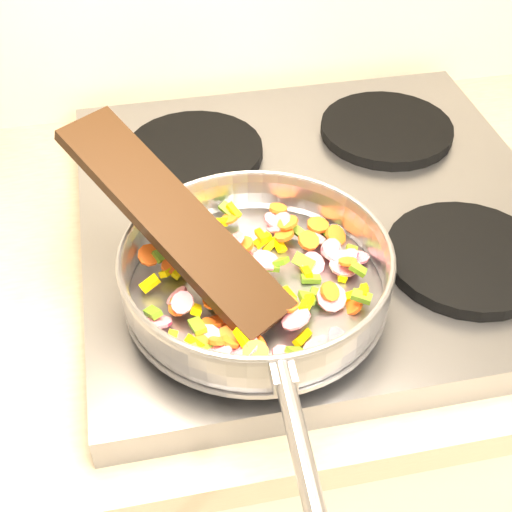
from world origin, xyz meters
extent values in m
cube|color=#939399|center=(-0.70, 1.67, 0.92)|extent=(0.60, 0.60, 0.04)
cylinder|color=black|center=(-0.84, 1.52, 0.95)|extent=(0.19, 0.19, 0.02)
cylinder|color=black|center=(-0.56, 1.52, 0.95)|extent=(0.19, 0.19, 0.02)
cylinder|color=black|center=(-0.84, 1.81, 0.95)|extent=(0.19, 0.19, 0.02)
cylinder|color=black|center=(-0.56, 1.81, 0.95)|extent=(0.19, 0.19, 0.02)
cylinder|color=#9E9EA5|center=(-0.81, 1.51, 0.96)|extent=(0.29, 0.29, 0.01)
torus|color=#9E9EA5|center=(-0.81, 1.51, 0.99)|extent=(0.33, 0.33, 0.05)
torus|color=#9E9EA5|center=(-0.81, 1.51, 1.01)|extent=(0.29, 0.29, 0.01)
cylinder|color=#9E9EA5|center=(-0.82, 1.27, 1.01)|extent=(0.03, 0.19, 0.02)
cube|color=#9E9EA5|center=(-0.82, 1.36, 1.00)|extent=(0.02, 0.03, 0.02)
cylinder|color=#CD1442|center=(-0.87, 1.41, 0.98)|extent=(0.04, 0.04, 0.02)
cylinder|color=#CD1442|center=(-0.81, 1.40, 0.97)|extent=(0.04, 0.04, 0.02)
cylinder|color=#FF6019|center=(-0.77, 1.57, 0.98)|extent=(0.03, 0.03, 0.01)
cube|color=#598C1B|center=(-0.86, 1.55, 0.98)|extent=(0.02, 0.02, 0.01)
cube|color=#598C1B|center=(-0.84, 1.58, 0.97)|extent=(0.02, 0.01, 0.01)
cylinder|color=#FF6019|center=(-0.90, 1.49, 0.98)|extent=(0.03, 0.03, 0.02)
cube|color=#598C1B|center=(-0.76, 1.53, 0.97)|extent=(0.03, 0.02, 0.02)
cube|color=#598C1B|center=(-0.75, 1.51, 0.97)|extent=(0.02, 0.01, 0.01)
cube|color=#598C1B|center=(-0.91, 1.56, 0.98)|extent=(0.02, 0.02, 0.02)
cylinder|color=#CD1442|center=(-0.72, 1.54, 0.97)|extent=(0.03, 0.04, 0.02)
cube|color=#598C1B|center=(-0.77, 1.47, 0.98)|extent=(0.02, 0.02, 0.02)
cube|color=yellow|center=(-0.82, 1.56, 0.97)|extent=(0.02, 0.02, 0.02)
cylinder|color=#FF6019|center=(-0.71, 1.57, 0.97)|extent=(0.04, 0.03, 0.02)
cube|color=yellow|center=(-0.78, 1.48, 0.97)|extent=(0.01, 0.02, 0.01)
cube|color=yellow|center=(-0.77, 1.41, 0.97)|extent=(0.02, 0.02, 0.01)
cylinder|color=#CD1442|center=(-0.85, 1.58, 0.96)|extent=(0.03, 0.04, 0.03)
cylinder|color=#FF6019|center=(-0.72, 1.59, 0.97)|extent=(0.03, 0.03, 0.01)
cube|color=yellow|center=(-0.90, 1.55, 0.97)|extent=(0.02, 0.03, 0.02)
cylinder|color=#CD1442|center=(-0.81, 1.48, 0.98)|extent=(0.03, 0.03, 0.02)
cylinder|color=#FF6019|center=(-0.92, 1.56, 0.98)|extent=(0.03, 0.03, 0.02)
cube|color=#598C1B|center=(-0.85, 1.57, 0.98)|extent=(0.02, 0.02, 0.01)
cube|color=yellow|center=(-0.89, 1.43, 0.98)|extent=(0.02, 0.02, 0.01)
cube|color=#598C1B|center=(-0.78, 1.53, 0.98)|extent=(0.02, 0.02, 0.02)
cylinder|color=#FF6019|center=(-0.82, 1.57, 0.98)|extent=(0.03, 0.03, 0.01)
cylinder|color=#CD1442|center=(-0.82, 1.55, 0.97)|extent=(0.04, 0.04, 0.02)
cylinder|color=#FF6019|center=(-0.85, 1.48, 0.98)|extent=(0.03, 0.02, 0.02)
cube|color=#598C1B|center=(-0.86, 1.50, 0.97)|extent=(0.01, 0.02, 0.02)
cylinder|color=#CD1442|center=(-0.87, 1.51, 0.99)|extent=(0.04, 0.04, 0.02)
cylinder|color=#CD1442|center=(-0.90, 1.48, 0.99)|extent=(0.03, 0.03, 0.02)
cylinder|color=#FF6019|center=(-0.82, 1.62, 0.98)|extent=(0.03, 0.03, 0.01)
cylinder|color=#CD1442|center=(-0.90, 1.50, 0.98)|extent=(0.02, 0.03, 0.03)
cube|color=#598C1B|center=(-0.70, 1.54, 0.97)|extent=(0.02, 0.02, 0.01)
cylinder|color=#CD1442|center=(-0.80, 1.53, 0.98)|extent=(0.03, 0.03, 0.01)
cube|color=#598C1B|center=(-0.82, 1.63, 0.98)|extent=(0.02, 0.03, 0.02)
cube|color=yellow|center=(-0.86, 1.40, 0.97)|extent=(0.02, 0.02, 0.02)
cube|color=#598C1B|center=(-0.80, 1.53, 0.98)|extent=(0.03, 0.02, 0.01)
cube|color=yellow|center=(-0.80, 1.57, 0.98)|extent=(0.01, 0.02, 0.01)
cube|color=yellow|center=(-0.83, 1.39, 0.97)|extent=(0.02, 0.03, 0.01)
cylinder|color=#FF6019|center=(-0.72, 1.46, 0.97)|extent=(0.02, 0.03, 0.02)
cylinder|color=#CD1442|center=(-0.75, 1.53, 0.97)|extent=(0.03, 0.03, 0.02)
cube|color=yellow|center=(-0.84, 1.62, 0.97)|extent=(0.03, 0.02, 0.01)
cube|color=#598C1B|center=(-0.81, 1.51, 0.98)|extent=(0.01, 0.02, 0.01)
cylinder|color=#FF6019|center=(-0.71, 1.51, 0.98)|extent=(0.03, 0.03, 0.01)
cylinder|color=#FF6019|center=(-0.84, 1.57, 0.97)|extent=(0.03, 0.03, 0.02)
cylinder|color=#CD1442|center=(-0.85, 1.45, 0.98)|extent=(0.04, 0.03, 0.02)
cylinder|color=#CD1442|center=(-0.83, 1.57, 0.98)|extent=(0.04, 0.04, 0.03)
cylinder|color=#CD1442|center=(-0.77, 1.41, 0.98)|extent=(0.04, 0.04, 0.02)
cylinder|color=#CD1442|center=(-0.77, 1.59, 0.98)|extent=(0.04, 0.04, 0.03)
cube|color=yellow|center=(-0.79, 1.58, 0.97)|extent=(0.02, 0.02, 0.01)
cylinder|color=#FF6019|center=(-0.86, 1.48, 0.99)|extent=(0.03, 0.03, 0.01)
cylinder|color=#FF6019|center=(-0.85, 1.43, 0.98)|extent=(0.02, 0.02, 0.02)
cube|color=yellow|center=(-0.76, 1.52, 0.97)|extent=(0.01, 0.03, 0.01)
cube|color=#598C1B|center=(-0.83, 1.48, 0.97)|extent=(0.02, 0.02, 0.01)
cylinder|color=#FF6019|center=(-0.82, 1.50, 0.97)|extent=(0.03, 0.03, 0.02)
cylinder|color=#FF6019|center=(-0.88, 1.44, 0.98)|extent=(0.02, 0.02, 0.01)
cylinder|color=#CD1442|center=(-0.88, 1.57, 0.97)|extent=(0.04, 0.03, 0.03)
cube|color=#598C1B|center=(-0.70, 1.50, 0.98)|extent=(0.02, 0.02, 0.01)
cylinder|color=#CD1442|center=(-0.79, 1.44, 0.98)|extent=(0.03, 0.03, 0.02)
cylinder|color=#CD1442|center=(-0.86, 1.45, 0.97)|extent=(0.04, 0.04, 0.01)
cube|color=#598C1B|center=(-0.86, 1.60, 0.97)|extent=(0.02, 0.02, 0.01)
cube|color=#598C1B|center=(-0.75, 1.59, 0.97)|extent=(0.02, 0.02, 0.01)
cylinder|color=#FF6019|center=(-0.76, 1.62, 0.98)|extent=(0.02, 0.02, 0.01)
cube|color=yellow|center=(-0.84, 1.42, 0.99)|extent=(0.02, 0.02, 0.01)
cube|color=yellow|center=(-0.83, 1.49, 0.97)|extent=(0.03, 0.02, 0.01)
cube|color=yellow|center=(-0.85, 1.48, 0.98)|extent=(0.02, 0.02, 0.01)
cube|color=yellow|center=(-0.77, 1.57, 0.97)|extent=(0.02, 0.02, 0.02)
cube|color=#598C1B|center=(-0.84, 1.42, 0.97)|extent=(0.03, 0.02, 0.01)
cylinder|color=#CD1442|center=(-0.71, 1.52, 0.97)|extent=(0.04, 0.04, 0.01)
cube|color=#598C1B|center=(-0.85, 1.62, 0.99)|extent=(0.02, 0.02, 0.01)
cylinder|color=#FF6019|center=(-0.83, 1.42, 0.97)|extent=(0.03, 0.03, 0.02)
cube|color=#598C1B|center=(-0.80, 1.40, 0.98)|extent=(0.02, 0.02, 0.02)
cube|color=#598C1B|center=(-0.84, 1.40, 0.98)|extent=(0.02, 0.02, 0.02)
cylinder|color=#CD1442|center=(-0.79, 1.46, 0.97)|extent=(0.04, 0.04, 0.02)
cylinder|color=#CD1442|center=(-0.73, 1.57, 0.97)|extent=(0.04, 0.03, 0.02)
cylinder|color=#FF6019|center=(-0.87, 1.46, 0.97)|extent=(0.03, 0.03, 0.02)
cylinder|color=#CD1442|center=(-0.77, 1.60, 0.98)|extent=(0.03, 0.03, 0.01)
cube|color=#598C1B|center=(-0.75, 1.48, 0.97)|extent=(0.02, 0.02, 0.01)
cube|color=#598C1B|center=(-0.71, 1.58, 0.97)|extent=(0.02, 0.02, 0.01)
cylinder|color=#FF6019|center=(-0.79, 1.46, 0.98)|extent=(0.03, 0.03, 0.01)
cylinder|color=#FF6019|center=(-0.84, 1.41, 0.98)|extent=(0.03, 0.03, 0.01)
cylinder|color=#CD1442|center=(-0.71, 1.52, 0.98)|extent=(0.03, 0.03, 0.01)
cube|color=yellow|center=(-0.88, 1.48, 0.98)|extent=(0.01, 0.02, 0.02)
cube|color=#598C1B|center=(-0.83, 1.50, 0.99)|extent=(0.02, 0.03, 0.01)
cylinder|color=#CD1442|center=(-0.71, 1.52, 0.97)|extent=(0.03, 0.03, 0.03)
cube|color=yellow|center=(-0.91, 1.44, 0.98)|extent=(0.02, 0.02, 0.02)
cube|color=yellow|center=(-0.78, 1.43, 0.97)|extent=(0.03, 0.03, 0.02)
cylinder|color=#FF6019|center=(-0.84, 1.40, 0.97)|extent=(0.04, 0.04, 0.02)
cube|color=yellow|center=(-0.77, 1.46, 0.98)|extent=(0.02, 0.03, 0.01)
cylinder|color=#FF6019|center=(-0.76, 1.59, 0.99)|extent=(0.03, 0.03, 0.01)
cube|color=yellow|center=(-0.82, 1.62, 0.98)|extent=(0.02, 0.02, 0.01)
cylinder|color=#CD1442|center=(-0.92, 1.48, 0.97)|extent=(0.04, 0.04, 0.02)
cube|color=yellow|center=(-0.72, 1.51, 0.97)|extent=(0.01, 0.02, 0.01)
cylinder|color=#FF6019|center=(-0.83, 1.50, 0.97)|extent=(0.03, 0.03, 0.02)
cube|color=yellow|center=(-0.87, 1.59, 0.97)|extent=(0.02, 0.02, 0.02)
cube|color=#598C1B|center=(-0.93, 1.49, 0.97)|extent=(0.02, 0.03, 0.02)
cylinder|color=#FF6019|center=(-0.86, 1.44, 0.98)|extent=(0.04, 0.04, 0.01)
cylinder|color=#FF6019|center=(-0.74, 1.56, 0.98)|extent=(0.03, 0.03, 0.02)
cylinder|color=#FF6019|center=(-0.74, 1.47, 0.98)|extent=(0.03, 0.03, 0.02)
cube|color=yellow|center=(-0.82, 1.54, 0.98)|extent=(0.02, 0.02, 0.02)
cube|color=#598C1B|center=(-0.76, 1.40, 0.97)|extent=(0.02, 0.02, 0.02)
cube|color=#598C1B|center=(-0.88, 1.46, 0.98)|extent=(0.02, 0.03, 0.01)
cube|color=yellow|center=(-0.86, 1.50, 0.97)|extent=(0.02, 0.02, 0.02)
cylinder|color=#CD1442|center=(-0.84, 1.42, 0.98)|extent=(0.03, 0.04, 0.02)
cylinder|color=#FF6019|center=(-0.87, 1.43, 0.98)|extent=(0.03, 0.03, 0.02)
cylinder|color=#CD1442|center=(-0.74, 1.47, 0.97)|extent=(0.04, 0.04, 0.03)
cube|color=yellow|center=(-0.85, 1.54, 0.98)|extent=(0.02, 0.02, 0.02)
cylinder|color=#CD1442|center=(-0.81, 1.51, 0.98)|extent=(0.04, 0.05, 0.03)
cylinder|color=#CD1442|center=(-0.72, 1.54, 0.97)|extent=(0.02, 0.03, 0.02)
cylinder|color=#CD1442|center=(-0.88, 1.44, 0.98)|extent=(0.03, 0.03, 0.01)
cube|color=#598C1B|center=(-0.71, 1.46, 0.98)|extent=(0.02, 0.02, 0.01)
cube|color=yellow|center=(-0.93, 1.53, 0.98)|extent=(0.02, 0.02, 0.01)
cube|color=yellow|center=(-0.77, 1.60, 0.97)|extent=(0.02, 0.03, 0.02)
cube|color=yellow|center=(-0.78, 1.57, 0.97)|extent=(0.02, 0.02, 0.02)
cylinder|color=#CD1442|center=(-0.86, 1.57, 0.97)|extent=(0.05, 0.05, 0.03)
cube|color=yellow|center=(-0.72, 1.47, 0.97)|extent=(0.02, 0.01, 0.02)
cylinder|color=#CD1442|center=(-0.86, 1.57, 0.97)|extent=(0.04, 0.04, 0.02)
cube|color=#598C1B|center=(-0.82, 1.49, 0.97)|extent=(0.02, 0.02, 0.02)
cylinder|color=#CD1442|center=(-0.75, 1.41, 0.98)|extent=(0.04, 0.04, 0.02)
cube|color=yellow|center=(-0.71, 1.47, 0.98)|extent=(0.02, 0.02, 0.01)
cylinder|color=#FF6019|center=(-0.90, 1.55, 0.98)|extent=(0.03, 0.03, 0.01)
cube|color=#598C1B|center=(-0.84, 1.58, 0.98)|extent=(0.02, 0.02, 0.01)
cylinder|color=#FF6019|center=(-0.86, 1.47, 0.97)|extent=(0.04, 0.04, 0.02)
cube|color=#598C1B|center=(-0.90, 1.42, 0.98)|extent=(0.02, 0.02, 0.01)
cylinder|color=#CD1442|center=(-0.69, 1.53, 0.97)|extent=(0.04, 0.04, 0.01)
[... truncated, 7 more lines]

